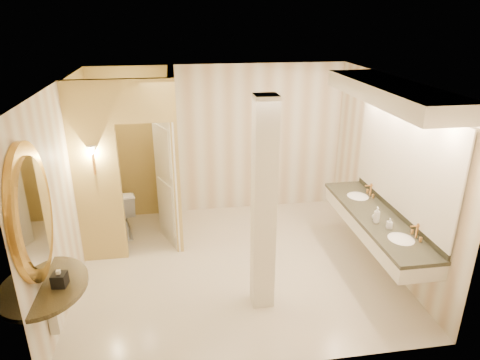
% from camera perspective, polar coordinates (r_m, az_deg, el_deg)
% --- Properties ---
extents(floor, '(4.50, 4.50, 0.00)m').
position_cam_1_polar(floor, '(6.52, -0.60, -11.24)').
color(floor, beige).
rests_on(floor, ground).
extents(ceiling, '(4.50, 4.50, 0.00)m').
position_cam_1_polar(ceiling, '(5.53, -0.71, 12.94)').
color(ceiling, white).
rests_on(ceiling, wall_back).
extents(wall_back, '(4.50, 0.02, 2.70)m').
position_cam_1_polar(wall_back, '(7.77, -2.75, 5.28)').
color(wall_back, silver).
rests_on(wall_back, floor).
extents(wall_front, '(4.50, 0.02, 2.70)m').
position_cam_1_polar(wall_front, '(4.13, 3.35, -10.42)').
color(wall_front, silver).
rests_on(wall_front, floor).
extents(wall_left, '(0.02, 4.00, 2.70)m').
position_cam_1_polar(wall_left, '(6.03, -22.35, -1.35)').
color(wall_left, silver).
rests_on(wall_left, floor).
extents(wall_right, '(0.02, 4.00, 2.70)m').
position_cam_1_polar(wall_right, '(6.57, 19.15, 0.96)').
color(wall_right, silver).
rests_on(wall_right, floor).
extents(toilet_closet, '(1.50, 1.55, 2.70)m').
position_cam_1_polar(toilet_closet, '(6.75, -11.33, 2.62)').
color(toilet_closet, '#CEC06C').
rests_on(toilet_closet, floor).
extents(wall_sconce, '(0.14, 0.14, 0.42)m').
position_cam_1_polar(wall_sconce, '(6.23, -19.12, 3.57)').
color(wall_sconce, '#D18E43').
rests_on(wall_sconce, toilet_closet).
extents(vanity, '(0.75, 2.68, 2.09)m').
position_cam_1_polar(vanity, '(6.03, 18.89, 1.98)').
color(vanity, silver).
rests_on(vanity, floor).
extents(console_shelf, '(1.11, 1.11, 2.01)m').
position_cam_1_polar(console_shelf, '(4.80, -25.44, -7.80)').
color(console_shelf, black).
rests_on(console_shelf, floor).
extents(pillar, '(0.27, 0.27, 2.70)m').
position_cam_1_polar(pillar, '(5.11, 3.18, -3.73)').
color(pillar, silver).
rests_on(pillar, floor).
extents(tissue_box, '(0.16, 0.16, 0.14)m').
position_cam_1_polar(tissue_box, '(4.91, -22.91, -12.14)').
color(tissue_box, black).
rests_on(tissue_box, console_shelf).
extents(toilet, '(0.61, 0.89, 0.83)m').
position_cam_1_polar(toilet, '(7.45, -15.69, -4.00)').
color(toilet, white).
rests_on(toilet, floor).
extents(soap_bottle_a, '(0.07, 0.08, 0.14)m').
position_cam_1_polar(soap_bottle_a, '(5.96, 19.32, -5.47)').
color(soap_bottle_a, beige).
rests_on(soap_bottle_a, vanity).
extents(soap_bottle_b, '(0.09, 0.09, 0.11)m').
position_cam_1_polar(soap_bottle_b, '(6.15, 17.58, -4.54)').
color(soap_bottle_b, silver).
rests_on(soap_bottle_b, vanity).
extents(soap_bottle_c, '(0.10, 0.10, 0.23)m').
position_cam_1_polar(soap_bottle_c, '(6.04, 17.78, -4.44)').
color(soap_bottle_c, '#C6B28C').
rests_on(soap_bottle_c, vanity).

